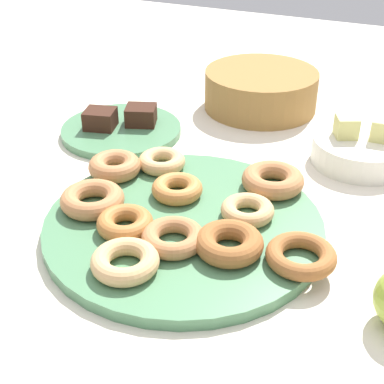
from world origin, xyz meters
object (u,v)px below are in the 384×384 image
Objects in this scene: brownie_near at (100,119)px; donut_1 at (125,223)px; basket at (261,90)px; fruit_bowl at (360,151)px; donut_0 at (162,161)px; melon_chunk_right at (382,130)px; donut_8 at (115,166)px; donut_9 at (92,199)px; donut_5 at (177,189)px; cake_plate at (121,130)px; donut_plate at (184,225)px; donut_7 at (173,238)px; donut_10 at (229,243)px; melon_chunk_left at (347,127)px; donut_2 at (125,261)px; donut_3 at (301,256)px; donut_6 at (247,210)px; donut_4 at (273,180)px; brownie_far at (141,115)px.

donut_1 is at bearing -53.27° from brownie_near.
basket reaches higher than fruit_bowl.
donut_0 is 0.37m from melon_chunk_right.
donut_0 is at bearing 38.95° from donut_8.
melon_chunk_right is at bearing 43.50° from donut_9.
donut_0 is 0.09m from donut_5.
donut_plate is at bearing -45.47° from cake_plate.
donut_9 is 2.59× the size of melon_chunk_right.
donut_plate is 0.06m from donut_7.
donut_10 is 0.52m from basket.
donut_8 and donut_10 have the same top height.
brownie_near is 0.45m from melon_chunk_left.
donut_plate is at bearing 153.08° from donut_10.
donut_2 is at bearing -60.74° from donut_1.
donut_10 is (-0.09, -0.01, 0.00)m from donut_3.
donut_0 is 0.34m from fruit_bowl.
donut_6 is 0.12m from donut_7.
donut_4 is 0.19m from melon_chunk_left.
donut_7 is (0.03, 0.07, -0.00)m from donut_2.
donut_3 is at bearing 10.33° from donut_7.
donut_6 is at bearing -31.90° from cake_plate.
donut_10 is 0.40× the size of cake_plate.
donut_6 is at bearing 92.83° from donut_10.
brownie_near is at bearing -134.55° from basket.
donut_7 is (0.01, -0.06, 0.02)m from donut_plate.
donut_8 is 0.93× the size of donut_10.
brownie_far reaches higher than donut_7.
melon_chunk_right is at bearing 54.05° from donut_4.
donut_10 is at bearing -111.15° from melon_chunk_right.
donut_8 is 0.51× the size of fruit_bowl.
fruit_bowl is at bearing 0.00° from melon_chunk_left.
donut_plate is 5.20× the size of donut_6.
donut_5 is (-0.01, 0.18, 0.00)m from donut_2.
brownie_far is at bearing -173.56° from melon_chunk_right.
donut_1 is 0.24m from donut_4.
donut_8 is (-0.15, 0.08, 0.02)m from donut_plate.
fruit_bowl is 4.54× the size of melon_chunk_left.
donut_9 is (0.02, -0.10, -0.00)m from donut_8.
donut_2 is 0.44m from brownie_far.
donut_6 is (0.17, -0.08, -0.00)m from donut_0.
donut_8 is at bearing 162.47° from donut_3.
brownie_near is 0.50m from melon_chunk_right.
donut_3 reaches higher than cake_plate.
donut_1 is 0.87× the size of donut_10.
donut_2 is 0.90× the size of donut_4.
donut_10 is at bearing -103.28° from melon_chunk_left.
donut_0 is 0.92× the size of donut_8.
donut_plate is 0.09m from donut_1.
fruit_bowl is (0.12, 0.26, -0.01)m from donut_6.
donut_8 is at bearing -146.71° from fruit_bowl.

